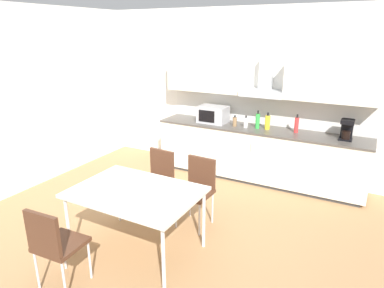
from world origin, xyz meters
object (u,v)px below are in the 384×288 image
bottle_yellow (267,122)px  dining_table (136,194)px  pendant_lamp (130,102)px  chair_far_right (198,185)px  chair_far_left (158,176)px  microwave (213,114)px  bottle_brown (235,122)px  bottle_white (246,122)px  bottle_red (297,125)px  bottle_green (258,121)px  coffee_maker (347,129)px  chair_near_left (53,241)px

bottle_yellow → dining_table: size_ratio=0.20×
bottle_yellow → pendant_lamp: size_ratio=0.85×
chair_far_right → chair_far_left: bearing=-180.0°
microwave → bottle_brown: bearing=-7.5°
bottle_yellow → pendant_lamp: pendant_lamp is taller
bottle_brown → bottle_white: (0.19, 0.01, 0.01)m
bottle_red → dining_table: size_ratio=0.21×
pendant_lamp → microwave: bearing=96.4°
chair_far_right → chair_far_left: (-0.60, -0.00, 0.00)m
dining_table → pendant_lamp: bearing=131.2°
bottle_green → bottle_yellow: bearing=8.8°
dining_table → chair_far_left: bearing=109.1°
bottle_brown → chair_far_right: bottle_brown is taller
bottle_brown → bottle_red: 0.98m
coffee_maker → dining_table: 3.18m
bottle_green → dining_table: 2.62m
coffee_maker → bottle_yellow: bearing=-179.6°
bottle_yellow → pendant_lamp: bearing=-104.4°
bottle_white → chair_far_right: (-0.02, -1.65, -0.43)m
coffee_maker → chair_near_left: coffee_maker is taller
bottle_brown → chair_far_left: 1.76m
bottle_brown → pendant_lamp: pendant_lamp is taller
bottle_brown → bottle_white: bearing=2.3°
bottle_red → bottle_white: 0.79m
bottle_green → chair_near_left: size_ratio=0.33×
bottle_white → chair_far_left: (-0.62, -1.65, -0.43)m
bottle_brown → bottle_yellow: bottle_yellow is taller
bottle_red → bottle_green: bearing=-174.8°
bottle_green → microwave: bearing=179.5°
bottle_green → chair_far_right: bearing=-96.7°
bottle_brown → pendant_lamp: 2.62m
dining_table → chair_far_right: 0.93m
bottle_green → bottle_red: size_ratio=1.01×
pendant_lamp → coffee_maker: bearing=54.9°
coffee_maker → pendant_lamp: size_ratio=0.94×
bottle_green → coffee_maker: bearing=1.4°
bottle_white → chair_far_left: bottle_white is taller
bottle_brown → coffee_maker: bearing=2.8°
chair_near_left → chair_far_left: size_ratio=1.00×
dining_table → chair_far_right: size_ratio=1.55×
bottle_green → pendant_lamp: 2.70m
bottle_red → bottle_white: bottle_red is taller
bottle_green → chair_near_left: (-0.80, -3.41, -0.47)m
dining_table → chair_near_left: chair_near_left is taller
dining_table → bottle_red: bearing=67.0°
dining_table → chair_near_left: bearing=-109.2°
coffee_maker → bottle_yellow: coffee_maker is taller
bottle_red → chair_far_right: bearing=-114.6°
bottle_green → dining_table: bottle_green is taller
coffee_maker → bottle_yellow: (-1.16, -0.01, -0.03)m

